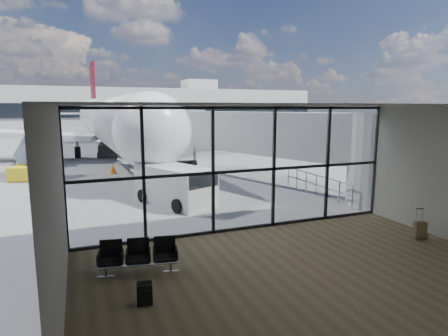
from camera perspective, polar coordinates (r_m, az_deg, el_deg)
ground at (r=52.57m, az=-15.31°, el=3.97°), size 220.00×220.00×0.00m
lounge_shell at (r=9.32m, az=15.44°, el=-2.25°), size 12.02×8.01×4.51m
glass_curtain_wall at (r=13.47m, az=3.10°, el=-0.23°), size 12.10×0.12×4.50m
jet_bridge at (r=21.88m, az=7.15°, el=4.67°), size 8.00×16.50×4.33m
apron_railing at (r=19.51m, az=13.86°, el=-2.12°), size 0.06×5.46×1.11m
far_terminal at (r=74.23m, az=-17.77°, el=8.53°), size 80.00×12.20×11.00m
tree_5 at (r=84.64m, az=-28.19°, el=9.05°), size 6.27×6.27×9.03m
seating_row at (r=10.66m, az=-12.92°, el=-12.70°), size 2.09×0.92×0.93m
backpack at (r=9.15m, az=-11.99°, el=-18.29°), size 0.38×0.36×0.52m
suitcase at (r=14.57m, az=27.71°, el=-8.37°), size 0.44×0.37×1.05m
airliner at (r=37.17m, az=-16.98°, el=6.84°), size 35.23×40.80×10.51m
service_van at (r=17.46m, az=-7.30°, el=-2.58°), size 3.27×4.46×1.78m
belt_loader at (r=36.44m, az=-17.30°, el=2.78°), size 2.03×4.43×1.98m
mobile_stairs at (r=26.89m, az=-27.32°, el=-0.15°), size 2.54×3.71×2.39m
traffic_cone_a at (r=26.62m, az=-16.53°, el=-0.16°), size 0.46×0.46×0.65m
traffic_cone_c at (r=25.07m, az=-10.43°, el=-0.56°), size 0.41×0.41×0.59m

